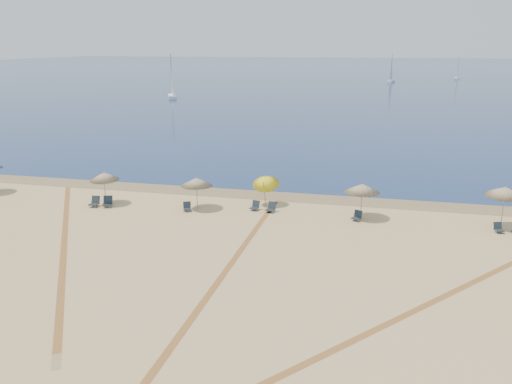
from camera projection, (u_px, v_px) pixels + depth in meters
ocean at (368, 70)px, 228.91m from camera, size 500.00×500.00×0.00m
wet_sand at (268, 195)px, 40.43m from camera, size 500.00×500.00×0.00m
umbrella_1 at (104, 176)px, 37.72m from camera, size 2.00×2.04×2.34m
umbrella_2 at (197, 182)px, 36.66m from camera, size 2.18×2.18×2.22m
umbrella_3 at (266, 181)px, 37.43m from camera, size 1.88×1.94×2.41m
umbrella_4 at (362, 188)px, 34.65m from camera, size 2.28×2.28×2.33m
umbrella_5 at (505, 191)px, 32.67m from camera, size 2.32×2.35×2.66m
chair_1 at (95, 202)px, 37.51m from camera, size 0.60×0.70×0.72m
chair_2 at (108, 202)px, 37.45m from camera, size 0.79×0.86×0.74m
chair_3 at (187, 207)px, 36.53m from camera, size 0.71×0.75×0.61m
chair_4 at (255, 206)px, 36.71m from camera, size 0.66×0.73×0.64m
chair_5 at (271, 208)px, 36.30m from camera, size 0.73×0.79×0.67m
chair_6 at (357, 216)px, 34.55m from camera, size 0.73×0.78×0.64m
chair_7 at (498, 228)px, 32.39m from camera, size 0.64×0.70×0.60m
sailboat_0 at (391, 74)px, 154.99m from camera, size 2.41×5.51×7.96m
sailboat_1 at (458, 72)px, 169.94m from camera, size 2.11×5.19×7.52m
sailboat_2 at (172, 85)px, 110.94m from camera, size 3.89×6.09×8.93m
tire_tracks at (201, 274)px, 26.55m from camera, size 57.93×46.66×0.00m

